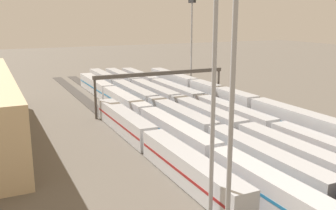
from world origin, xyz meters
The scene contains 17 objects.
ground_plane centered at (0.00, 0.00, 0.00)m, with size 400.00×400.00×0.00m, color #60594F.
track_bed_0 centered at (0.00, -12.50, 0.06)m, with size 140.00×2.80×0.12m, color #4C443D.
track_bed_1 centered at (0.00, -7.50, 0.06)m, with size 140.00×2.80×0.12m, color #3D3833.
track_bed_2 centered at (0.00, -2.50, 0.06)m, with size 140.00×2.80×0.12m, color #3D3833.
track_bed_3 centered at (0.00, 2.50, 0.06)m, with size 140.00×2.80×0.12m, color #4C443D.
track_bed_4 centered at (0.00, 7.50, 0.06)m, with size 140.00×2.80×0.12m, color #3D3833.
track_bed_5 centered at (0.00, 12.50, 0.06)m, with size 140.00×2.80×0.12m, color #3D3833.
train_on_track_0 centered at (7.76, -12.50, 2.60)m, with size 71.40×3.06×5.00m.
train_on_track_5 centered at (-11.49, 12.50, 2.03)m, with size 47.20×3.06×3.80m.
train_on_track_3 centered at (0.86, 2.50, 2.06)m, with size 114.80×3.06×4.40m.
train_on_track_2 centered at (-0.06, -2.50, 2.04)m, with size 114.80×3.06×4.40m.
train_on_track_1 centered at (-3.86, -7.50, 2.01)m, with size 119.80×3.06×3.80m.
train_on_track_4 centered at (2.14, 7.50, 2.03)m, with size 95.60×3.06×3.80m.
light_mast_0 centered at (26.33, -15.21, 16.05)m, with size 2.80×0.70×24.86m.
light_mast_1 centered at (-31.84, 14.59, 18.55)m, with size 2.80×0.70×29.45m.
light_mast_3 centered at (-36.65, 15.84, 19.49)m, with size 2.80×0.70×31.20m.
signal_gantry centered at (12.06, 0.00, 7.55)m, with size 0.70×30.00×8.80m.
Camera 1 is at (-62.17, 33.88, 20.42)m, focal length 40.97 mm.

